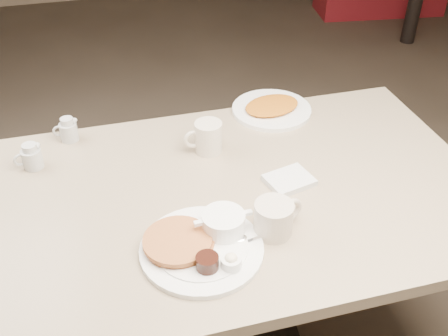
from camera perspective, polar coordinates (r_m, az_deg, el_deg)
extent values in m
cube|color=tan|center=(1.51, 0.20, -3.18)|extent=(1.50, 0.90, 0.04)
cylinder|color=black|center=(1.76, 0.17, -12.08)|extent=(0.14, 0.14, 0.69)
cylinder|color=white|center=(1.32, -2.43, -8.77)|extent=(0.32, 0.32, 0.01)
cylinder|color=white|center=(1.31, -2.44, -8.48)|extent=(0.24, 0.24, 0.00)
cylinder|color=#B96A34|center=(1.32, -4.85, -7.98)|extent=(0.18, 0.18, 0.01)
cylinder|color=#B96A34|center=(1.31, -5.06, -7.82)|extent=(0.18, 0.18, 0.01)
cylinder|color=white|center=(1.34, -0.07, -5.97)|extent=(0.11, 0.11, 0.05)
cube|color=white|center=(1.31, -2.75, -5.97)|extent=(0.02, 0.01, 0.01)
cube|color=white|center=(1.34, 2.55, -4.86)|extent=(0.02, 0.01, 0.01)
ellipsoid|color=white|center=(1.33, -0.69, -5.54)|extent=(0.05, 0.05, 0.03)
ellipsoid|color=white|center=(1.33, 0.66, -5.62)|extent=(0.05, 0.05, 0.02)
cylinder|color=black|center=(1.25, -1.82, -10.21)|extent=(0.06, 0.06, 0.04)
cylinder|color=white|center=(1.26, 0.77, -10.17)|extent=(0.05, 0.05, 0.03)
ellipsoid|color=#FFECC5|center=(1.25, 0.78, -9.73)|extent=(0.03, 0.03, 0.02)
cube|color=white|center=(1.34, 4.33, -7.33)|extent=(0.12, 0.03, 0.00)
ellipsoid|color=white|center=(1.33, 1.74, -7.61)|extent=(0.04, 0.03, 0.01)
cylinder|color=beige|center=(1.35, 5.36, -5.47)|extent=(0.13, 0.13, 0.09)
cylinder|color=black|center=(1.32, 5.46, -4.19)|extent=(0.10, 0.10, 0.01)
torus|color=beige|center=(1.38, 7.18, -4.56)|extent=(0.07, 0.04, 0.07)
cube|color=silver|center=(1.54, 7.05, -1.33)|extent=(0.15, 0.13, 0.02)
cylinder|color=beige|center=(1.63, -1.69, 3.36)|extent=(0.09, 0.09, 0.10)
torus|color=beige|center=(1.63, -3.32, 3.12)|extent=(0.06, 0.01, 0.06)
cylinder|color=beige|center=(1.68, -20.02, 0.96)|extent=(0.07, 0.07, 0.06)
cylinder|color=beige|center=(1.65, -20.30, 2.09)|extent=(0.05, 0.05, 0.02)
cone|color=beige|center=(1.66, -19.48, 2.19)|extent=(0.02, 0.02, 0.02)
torus|color=beige|center=(1.67, -21.12, 0.81)|extent=(0.04, 0.02, 0.04)
cylinder|color=#B7B7B4|center=(1.77, -16.42, 3.78)|extent=(0.07, 0.07, 0.06)
cylinder|color=#B7B7B4|center=(1.75, -16.64, 4.87)|extent=(0.05, 0.05, 0.02)
cone|color=#B7B7B4|center=(1.75, -15.90, 4.84)|extent=(0.02, 0.02, 0.02)
torus|color=#B7B7B4|center=(1.77, -17.42, 3.81)|extent=(0.04, 0.01, 0.04)
cylinder|color=white|center=(1.87, 5.16, 6.30)|extent=(0.34, 0.34, 0.01)
ellipsoid|color=#C66E19|center=(1.86, 5.19, 6.76)|extent=(0.23, 0.19, 0.02)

